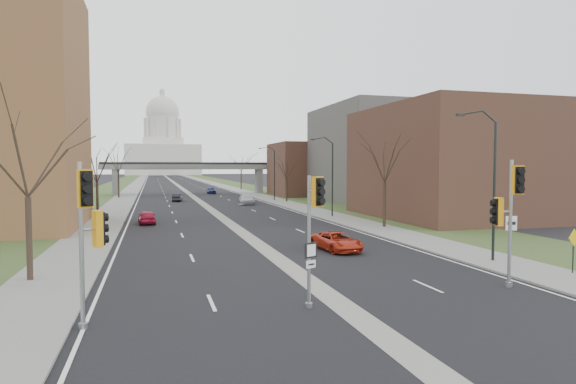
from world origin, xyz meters
name	(u,v)px	position (x,y,z in m)	size (l,w,h in m)	color
ground	(344,307)	(0.00, 0.00, 0.00)	(700.00, 700.00, 0.00)	black
road_surface	(175,183)	(0.00, 150.00, 0.01)	(20.00, 600.00, 0.01)	black
median_strip	(175,183)	(0.00, 150.00, 0.00)	(1.20, 600.00, 0.02)	gray
sidewalk_right	(210,182)	(12.00, 150.00, 0.06)	(4.00, 600.00, 0.12)	gray
sidewalk_left	(138,183)	(-12.00, 150.00, 0.06)	(4.00, 600.00, 0.12)	gray
grass_verge_right	(227,182)	(18.00, 150.00, 0.05)	(8.00, 600.00, 0.10)	#2D451F
grass_verge_left	(119,183)	(-18.00, 150.00, 0.05)	(8.00, 600.00, 0.10)	#2D451F
commercial_block_near	(451,163)	(24.00, 28.00, 6.00)	(16.00, 20.00, 12.00)	#4D3124
commercial_block_mid	(383,154)	(28.00, 52.00, 7.50)	(18.00, 22.00, 15.00)	#52504B
commercial_block_far	(311,170)	(22.00, 70.00, 5.00)	(14.00, 14.00, 10.00)	#4D3124
pedestrian_bridge	(190,170)	(0.00, 80.00, 4.84)	(34.00, 3.00, 6.45)	slate
capitol	(163,147)	(0.00, 320.00, 18.60)	(48.00, 42.00, 55.75)	beige
streetlight_near	(483,142)	(10.99, 6.00, 6.95)	(2.61, 0.20, 8.70)	black
streetlight_mid	(326,154)	(10.99, 32.00, 6.95)	(2.61, 0.20, 8.70)	black
streetlight_far	(270,158)	(10.99, 58.00, 6.95)	(2.61, 0.20, 8.70)	black
tree_left_a	(26,144)	(-13.00, 8.00, 6.64)	(7.20, 7.20, 9.40)	#382B21
tree_left_b	(97,161)	(-13.00, 38.00, 6.23)	(6.75, 6.75, 8.81)	#382B21
tree_left_c	(118,158)	(-13.00, 72.00, 7.04)	(7.65, 7.65, 9.99)	#382B21
tree_right_a	(385,155)	(13.00, 22.00, 6.64)	(7.20, 7.20, 9.40)	#382B21
tree_right_b	(287,165)	(13.00, 55.00, 5.82)	(6.30, 6.30, 8.22)	#382B21
tree_right_c	(241,160)	(13.00, 95.00, 7.04)	(7.65, 7.65, 9.99)	#382B21
signal_pole_left	(89,220)	(-9.33, -0.07, 3.76)	(0.96, 1.33, 5.74)	gray
signal_pole_median	(314,217)	(-1.26, 0.04, 3.64)	(0.74, 0.87, 5.23)	gray
signal_pole_right	(509,204)	(8.35, 0.78, 3.85)	(0.98, 1.23, 5.89)	gray
speed_limit_sign	(511,232)	(11.16, 3.86, 2.06)	(0.60, 0.18, 2.83)	black
warning_sign	(573,244)	(13.46, 2.05, 1.60)	(0.88, 0.22, 2.28)	black
car_left_near	(147,217)	(-7.81, 31.10, 0.66)	(1.57, 3.90, 1.33)	maroon
car_left_far	(177,197)	(-3.44, 61.28, 0.63)	(1.32, 3.80, 1.25)	black
car_right_near	(337,241)	(4.49, 12.15, 0.62)	(2.07, 4.48, 1.25)	#AF2712
car_right_mid	(247,199)	(6.18, 52.71, 0.76)	(2.12, 5.22, 1.51)	#ACABB3
car_right_far	(211,190)	(4.43, 81.96, 0.68)	(1.60, 3.97, 1.35)	navy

